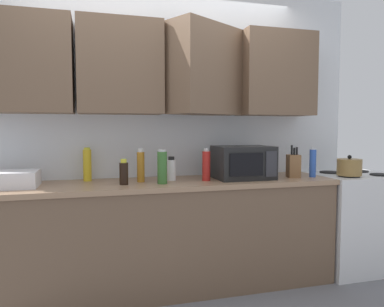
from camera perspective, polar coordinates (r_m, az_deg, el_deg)
The scene contains 14 objects.
wall_back_with_cabinets at distance 3.16m, azimuth -4.94°, elevation 8.52°, with size 3.70×0.63×2.60m.
counter_run at distance 3.06m, azimuth -4.02°, elevation -12.75°, with size 2.83×0.63×0.90m.
stove_range at distance 3.81m, azimuth 24.11°, elevation -9.69°, with size 0.76×0.64×0.91m.
kettle at distance 3.51m, azimuth 23.67°, elevation -1.99°, with size 0.21×0.21×0.18m.
microwave at distance 3.12m, azimuth 8.09°, elevation -1.40°, with size 0.48×0.37×0.28m.
dish_rack at distance 2.96m, azimuth -26.82°, elevation -3.68°, with size 0.38×0.30×0.12m, color silver.
knife_block at distance 3.29m, azimuth 15.78°, elevation -1.86°, with size 0.13×0.14×0.29m.
bottle_amber_vinegar at distance 2.92m, azimuth -8.13°, elevation -2.00°, with size 0.06×0.06×0.27m.
bottle_white_jar at distance 2.99m, azimuth -3.30°, elevation -2.53°, with size 0.08×0.08×0.20m.
bottle_yellow_mustard at distance 3.07m, azimuth -16.28°, elevation -1.72°, with size 0.07×0.07×0.28m.
bottle_red_sauce at distance 2.97m, azimuth 2.28°, elevation -1.90°, with size 0.07×0.07×0.27m.
bottle_blue_cleaner at distance 3.36m, azimuth 18.60°, elevation -1.41°, with size 0.06×0.06×0.26m.
bottle_soy_dark at distance 2.81m, azimuth -10.76°, elevation -3.02°, with size 0.07×0.07×0.20m.
bottle_green_oil at distance 2.82m, azimuth -4.75°, elevation -2.15°, with size 0.08×0.08×0.27m.
Camera 1 is at (-0.57, -3.17, 1.34)m, focal length 33.63 mm.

